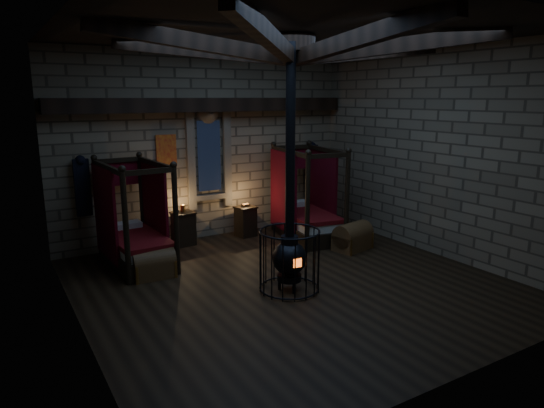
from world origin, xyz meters
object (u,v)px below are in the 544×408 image
trunk_right (353,237)px  stove (289,255)px  bed_right (306,216)px  bed_left (135,240)px  trunk_left (153,264)px

trunk_right → stove: stove is taller
bed_right → stove: (-2.08, -2.49, 0.12)m
bed_left → trunk_right: (4.25, -1.48, -0.23)m
trunk_left → stove: bearing=-41.9°
trunk_right → bed_right: bearing=90.3°
bed_left → trunk_left: 0.93m
trunk_left → bed_left: bearing=97.0°
bed_left → bed_right: size_ratio=0.95×
stove → bed_right: bearing=55.0°
trunk_left → trunk_right: trunk_right is taller
stove → trunk_right: bearing=31.2°
bed_right → trunk_right: (0.31, -1.31, -0.25)m
bed_right → trunk_right: bed_right is taller
trunk_right → stove: 2.69m
bed_right → stove: 3.25m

